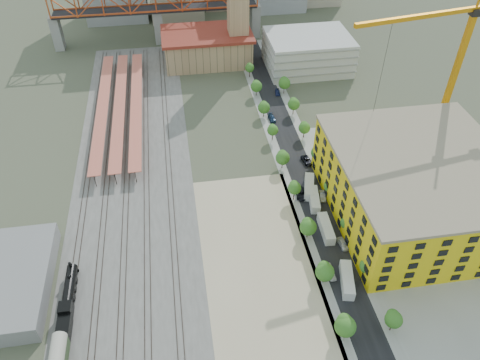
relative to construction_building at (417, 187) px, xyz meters
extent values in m
plane|color=#474C38|center=(-42.00, 20.00, -9.41)|extent=(400.00, 400.00, 0.00)
cube|color=#605E59|center=(-78.00, 37.50, -9.38)|extent=(36.00, 165.00, 0.06)
cube|color=tan|center=(-46.00, -11.50, -9.38)|extent=(28.00, 67.00, 0.06)
cube|color=black|center=(-26.00, 35.00, -9.38)|extent=(12.00, 170.00, 0.06)
cube|color=gray|center=(-31.50, 35.00, -9.39)|extent=(3.00, 170.00, 0.04)
cube|color=gray|center=(-20.50, 35.00, -9.39)|extent=(3.00, 170.00, 0.04)
cube|color=gray|center=(3.00, 0.00, -9.38)|extent=(50.00, 90.00, 0.06)
cube|color=#382B23|center=(-92.72, 37.50, -9.26)|extent=(0.12, 160.00, 0.18)
cube|color=#382B23|center=(-91.28, 37.50, -9.26)|extent=(0.12, 160.00, 0.18)
cube|color=#382B23|center=(-86.72, 37.50, -9.26)|extent=(0.12, 160.00, 0.18)
cube|color=#382B23|center=(-85.28, 37.50, -9.26)|extent=(0.12, 160.00, 0.18)
cube|color=#382B23|center=(-80.72, 37.50, -9.26)|extent=(0.12, 160.00, 0.18)
cube|color=#382B23|center=(-79.28, 37.50, -9.26)|extent=(0.12, 160.00, 0.18)
cube|color=#382B23|center=(-74.72, 37.50, -9.26)|extent=(0.12, 160.00, 0.18)
cube|color=#382B23|center=(-73.28, 37.50, -9.26)|extent=(0.12, 160.00, 0.18)
cube|color=#382B23|center=(-67.72, 37.50, -9.26)|extent=(0.12, 160.00, 0.18)
cube|color=#382B23|center=(-66.28, 37.50, -9.26)|extent=(0.12, 160.00, 0.18)
cube|color=#D36851|center=(-89.00, 65.00, -5.41)|extent=(4.00, 80.00, 0.25)
cylinder|color=black|center=(-89.00, 65.00, -7.41)|extent=(0.24, 0.24, 4.00)
cube|color=#D36851|center=(-83.00, 65.00, -5.41)|extent=(4.00, 80.00, 0.25)
cylinder|color=black|center=(-83.00, 65.00, -7.41)|extent=(0.24, 0.24, 4.00)
cube|color=#D36851|center=(-77.00, 65.00, -5.41)|extent=(4.00, 80.00, 0.25)
cylinder|color=black|center=(-77.00, 65.00, -7.41)|extent=(0.24, 0.24, 4.00)
cube|color=tan|center=(-47.00, 102.00, -3.41)|extent=(36.00, 22.00, 12.00)
cube|color=maroon|center=(-47.00, 102.00, 3.09)|extent=(38.00, 24.00, 1.20)
cube|color=tan|center=(-34.00, 100.00, 10.59)|extent=(8.00, 8.00, 40.00)
cube|color=silver|center=(-6.00, 90.00, -2.41)|extent=(34.00, 26.00, 14.00)
cube|color=gray|center=(-112.00, 125.00, -1.91)|extent=(4.00, 6.00, 15.00)
cube|color=gray|center=(-22.00, 125.00, -1.91)|extent=(4.00, 6.00, 15.00)
cube|color=gray|center=(-67.00, 125.00, -1.91)|extent=(4.00, 6.00, 15.00)
cube|color=black|center=(-67.00, 125.00, 6.09)|extent=(90.00, 9.00, 1.00)
cube|color=yellow|center=(0.00, 0.00, -0.41)|extent=(44.00, 50.00, 18.00)
cube|color=gray|center=(0.00, 0.00, 8.99)|extent=(44.60, 50.60, 0.80)
cube|color=gray|center=(-108.00, -10.00, -6.91)|extent=(22.00, 32.00, 5.00)
ellipsoid|color=#4C6B59|center=(-122.00, 280.00, -77.41)|extent=(396.00, 216.00, 180.00)
ellipsoid|color=#4C6B59|center=(-2.00, 280.00, -101.41)|extent=(484.00, 264.00, 220.00)
ellipsoid|color=#4C6B59|center=(118.00, 280.00, -79.41)|extent=(418.00, 228.00, 190.00)
cylinder|color=black|center=(-92.00, -13.67, -6.97)|extent=(2.54, 12.20, 2.54)
cube|color=black|center=(-92.00, -20.27, -6.77)|extent=(2.85, 3.05, 3.25)
cylinder|color=black|center=(-92.00, -8.59, -5.14)|extent=(0.71, 0.71, 1.63)
sphere|color=black|center=(-92.00, -11.64, -5.65)|extent=(1.02, 1.02, 1.02)
cone|color=black|center=(-92.00, -6.76, -8.50)|extent=(2.64, 1.63, 2.64)
cube|color=black|center=(-92.00, -24.85, -7.38)|extent=(2.85, 6.10, 2.85)
cube|color=orange|center=(20.89, 28.96, 12.71)|extent=(1.57, 1.57, 44.23)
cube|color=black|center=(20.89, 28.96, 35.81)|extent=(2.46, 2.46, 1.97)
cube|color=orange|center=(2.48, 25.81, 36.79)|extent=(37.02, 7.46, 1.18)
cube|color=silver|center=(-26.00, -21.27, -8.00)|extent=(4.93, 10.64, 2.82)
cube|color=silver|center=(-26.00, -3.99, -8.03)|extent=(3.15, 10.23, 2.77)
cube|color=silver|center=(-26.00, 7.78, -8.08)|extent=(4.14, 9.99, 2.65)
cube|color=silver|center=(-26.00, 13.28, -8.03)|extent=(5.37, 10.45, 2.77)
imported|color=white|center=(-29.00, -18.38, -8.69)|extent=(1.89, 4.32, 1.45)
imported|color=#A1A0A6|center=(-29.00, -16.99, -8.76)|extent=(1.52, 4.00, 1.30)
imported|color=black|center=(-29.00, 11.31, -8.61)|extent=(3.09, 5.95, 1.60)
imported|color=navy|center=(-29.00, 52.32, -8.66)|extent=(2.40, 5.26, 1.49)
imported|color=silver|center=(-23.00, -9.49, -8.62)|extent=(2.27, 4.78, 1.58)
imported|color=gray|center=(-23.00, 9.40, -8.64)|extent=(2.29, 4.83, 1.53)
imported|color=black|center=(-23.00, 26.37, -8.67)|extent=(3.33, 5.69, 1.49)
imported|color=navy|center=(-23.00, 70.03, -8.76)|extent=(2.48, 4.71, 1.30)
camera|label=1|loc=(-62.61, -86.47, 84.29)|focal=35.00mm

